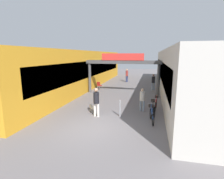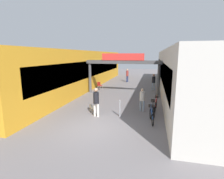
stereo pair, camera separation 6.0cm
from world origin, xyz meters
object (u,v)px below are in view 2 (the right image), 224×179
at_px(bollard_post_metal, 120,108).
at_px(cafe_chair_red_nearer, 99,85).
at_px(dog_on_leash, 92,108).
at_px(bicycle_red_third, 156,103).
at_px(bicycle_black_second, 153,108).
at_px(pedestrian_companion, 142,98).
at_px(bicycle_blue_nearest, 151,114).
at_px(pedestrian_elderly_walking, 127,74).
at_px(pedestrian_with_dog, 96,100).
at_px(pedestrian_carrying_crate, 154,81).

height_order(bollard_post_metal, cafe_chair_red_nearer, bollard_post_metal).
relative_size(dog_on_leash, bicycle_red_third, 0.40).
xyz_separation_m(dog_on_leash, cafe_chair_red_nearer, (-1.77, 7.32, 0.23)).
bearing_deg(bicycle_red_third, bicycle_black_second, -99.20).
relative_size(bicycle_red_third, cafe_chair_red_nearer, 1.90).
height_order(pedestrian_companion, bicycle_blue_nearest, pedestrian_companion).
distance_m(pedestrian_elderly_walking, bicycle_black_second, 13.65).
bearing_deg(pedestrian_with_dog, pedestrian_elderly_walking, 90.87).
xyz_separation_m(pedestrian_with_dog, bicycle_red_third, (3.59, 2.30, -0.60)).
bearing_deg(bicycle_blue_nearest, pedestrian_with_dog, 178.34).
xyz_separation_m(pedestrian_elderly_walking, bicycle_black_second, (3.63, -13.14, -0.63)).
xyz_separation_m(bicycle_black_second, bicycle_red_third, (0.18, 1.11, 0.00)).
xyz_separation_m(pedestrian_with_dog, cafe_chair_red_nearer, (-2.32, 8.04, -0.49)).
xyz_separation_m(bicycle_red_third, cafe_chair_red_nearer, (-5.91, 5.75, 0.10)).
distance_m(pedestrian_companion, bicycle_black_second, 1.02).
xyz_separation_m(bollard_post_metal, cafe_chair_red_nearer, (-3.73, 7.72, 0.01)).
bearing_deg(cafe_chair_red_nearer, bicycle_red_third, -44.22).
distance_m(pedestrian_carrying_crate, bicycle_black_second, 8.00).
bearing_deg(bicycle_black_second, bollard_post_metal, -156.62).
distance_m(dog_on_leash, bicycle_blue_nearest, 3.95).
distance_m(pedestrian_elderly_walking, bicycle_blue_nearest, 14.86).
bearing_deg(bicycle_black_second, cafe_chair_red_nearer, 129.87).
bearing_deg(pedestrian_with_dog, bicycle_blue_nearest, -1.66).
xyz_separation_m(pedestrian_with_dog, dog_on_leash, (-0.55, 0.72, -0.72)).
height_order(pedestrian_with_dog, bicycle_blue_nearest, pedestrian_with_dog).
relative_size(bicycle_red_third, bollard_post_metal, 1.61).
height_order(pedestrian_with_dog, pedestrian_companion, pedestrian_with_dog).
height_order(bicycle_blue_nearest, bicycle_red_third, same).
xyz_separation_m(pedestrian_companion, pedestrian_elderly_walking, (-2.88, 12.61, 0.17)).
height_order(pedestrian_with_dog, bollard_post_metal, pedestrian_with_dog).
height_order(pedestrian_with_dog, bicycle_black_second, pedestrian_with_dog).
bearing_deg(dog_on_leash, bollard_post_metal, -11.52).
bearing_deg(dog_on_leash, bicycle_red_third, 20.81).
bearing_deg(bicycle_red_third, pedestrian_companion, -148.12).
bearing_deg(bicycle_blue_nearest, bicycle_black_second, 85.93).
xyz_separation_m(pedestrian_elderly_walking, bicycle_blue_nearest, (3.53, -14.43, -0.63)).
bearing_deg(bicycle_red_third, cafe_chair_red_nearer, 135.78).
bearing_deg(dog_on_leash, cafe_chair_red_nearer, 103.58).
distance_m(pedestrian_with_dog, bollard_post_metal, 1.53).
relative_size(pedestrian_with_dog, bollard_post_metal, 1.71).
relative_size(pedestrian_carrying_crate, dog_on_leash, 2.60).
relative_size(pedestrian_with_dog, bicycle_black_second, 1.06).
height_order(bicycle_black_second, bicycle_red_third, same).
bearing_deg(pedestrian_companion, bicycle_blue_nearest, -70.31).
bearing_deg(bicycle_black_second, bicycle_blue_nearest, -94.07).
bearing_deg(pedestrian_elderly_walking, bollard_post_metal, -83.37).
distance_m(pedestrian_carrying_crate, bicycle_red_third, 6.90).
bearing_deg(bicycle_red_third, pedestrian_with_dog, -147.36).
bearing_deg(bicycle_black_second, pedestrian_companion, 144.28).
height_order(pedestrian_elderly_walking, bicycle_red_third, pedestrian_elderly_walking).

